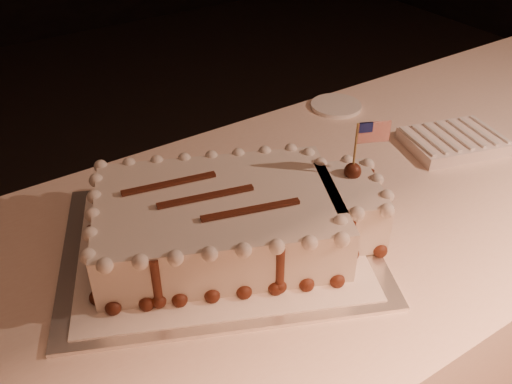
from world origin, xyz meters
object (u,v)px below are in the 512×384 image
napkin_stack (453,141)px  sheet_cake (235,218)px  cake_board (220,244)px  banquet_table (324,326)px  side_plate (336,106)px

napkin_stack → sheet_cake: bearing=-178.5°
napkin_stack → cake_board: bearing=-179.6°
banquet_table → sheet_cake: (-0.24, 0.00, 0.44)m
sheet_cake → napkin_stack: sheet_cake is taller
side_plate → banquet_table: bearing=-130.0°
sheet_cake → cake_board: bearing=156.2°
sheet_cake → side_plate: (0.51, 0.32, -0.06)m
banquet_table → side_plate: bearing=50.0°
cake_board → side_plate: bearing=54.0°
sheet_cake → side_plate: sheet_cake is taller
sheet_cake → side_plate: size_ratio=4.19×
banquet_table → napkin_stack: bearing=2.6°
cake_board → sheet_cake: size_ratio=1.01×
napkin_stack → side_plate: 0.32m
banquet_table → cake_board: cake_board is taller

